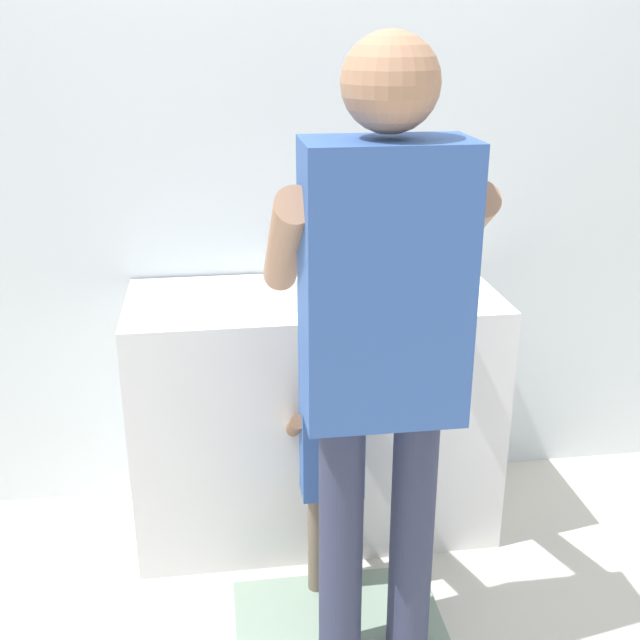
# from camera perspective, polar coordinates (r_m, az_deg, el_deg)

# --- Properties ---
(ground_plane) EXTENTS (14.00, 14.00, 0.00)m
(ground_plane) POSITION_cam_1_polar(r_m,az_deg,el_deg) (2.83, 0.45, -17.60)
(ground_plane) COLOR silver
(back_wall) EXTENTS (4.40, 0.08, 2.70)m
(back_wall) POSITION_cam_1_polar(r_m,az_deg,el_deg) (2.86, -1.35, 12.58)
(back_wall) COLOR silver
(back_wall) RESTS_ON ground
(vanity_cabinet) EXTENTS (1.26, 0.54, 0.89)m
(vanity_cabinet) POSITION_cam_1_polar(r_m,az_deg,el_deg) (2.84, -0.43, -6.76)
(vanity_cabinet) COLOR white
(vanity_cabinet) RESTS_ON ground
(sink_basin) EXTENTS (0.32, 0.32, 0.11)m
(sink_basin) POSITION_cam_1_polar(r_m,az_deg,el_deg) (2.63, -0.40, 2.82)
(sink_basin) COLOR silver
(sink_basin) RESTS_ON vanity_cabinet
(faucet) EXTENTS (0.18, 0.14, 0.18)m
(faucet) POSITION_cam_1_polar(r_m,az_deg,el_deg) (2.81, -0.94, 4.54)
(faucet) COLOR #B7BABF
(faucet) RESTS_ON vanity_cabinet
(toothbrush_cup) EXTENTS (0.07, 0.07, 0.21)m
(toothbrush_cup) POSITION_cam_1_polar(r_m,az_deg,el_deg) (2.79, 7.36, 3.70)
(toothbrush_cup) COLOR #D86666
(toothbrush_cup) RESTS_ON vanity_cabinet
(bath_mat) EXTENTS (0.64, 0.40, 0.02)m
(bath_mat) POSITION_cam_1_polar(r_m,az_deg,el_deg) (2.64, 1.30, -20.77)
(bath_mat) COLOR gray
(bath_mat) RESTS_ON ground
(child_toddler) EXTENTS (0.25, 0.25, 0.83)m
(child_toddler) POSITION_cam_1_polar(r_m,az_deg,el_deg) (2.47, 0.83, -10.05)
(child_toddler) COLOR #6B5B4C
(child_toddler) RESTS_ON ground
(adult_parent) EXTENTS (0.54, 0.57, 1.75)m
(adult_parent) POSITION_cam_1_polar(r_m,az_deg,el_deg) (1.98, 4.49, -0.26)
(adult_parent) COLOR #2D334C
(adult_parent) RESTS_ON ground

